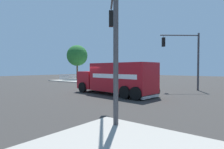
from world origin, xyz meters
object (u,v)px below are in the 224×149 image
(traffic_light_primary, at_px, (186,53))
(pedestrian_near_corner, at_px, (90,74))
(delivery_truck, at_px, (116,78))
(pickup_silver, at_px, (121,78))
(shade_tree_near, at_px, (77,56))
(traffic_light_secondary, at_px, (114,27))

(traffic_light_primary, height_order, pedestrian_near_corner, traffic_light_primary)
(delivery_truck, height_order, pickup_silver, delivery_truck)
(pickup_silver, height_order, shade_tree_near, shade_tree_near)
(delivery_truck, bearing_deg, traffic_light_secondary, 36.45)
(delivery_truck, relative_size, pedestrian_near_corner, 4.94)
(traffic_light_primary, distance_m, pedestrian_near_corner, 23.63)
(traffic_light_secondary, height_order, pedestrian_near_corner, traffic_light_secondary)
(traffic_light_secondary, relative_size, pedestrian_near_corner, 3.76)
(delivery_truck, bearing_deg, pedestrian_near_corner, -129.00)
(traffic_light_primary, height_order, traffic_light_secondary, traffic_light_secondary)
(traffic_light_secondary, relative_size, shade_tree_near, 0.88)
(traffic_light_secondary, relative_size, pickup_silver, 1.16)
(traffic_light_primary, xyz_separation_m, traffic_light_secondary, (13.50, 0.77, 0.24))
(pickup_silver, xyz_separation_m, shade_tree_near, (-1.17, -12.03, 4.29))
(pickup_silver, bearing_deg, pedestrian_near_corner, -107.98)
(delivery_truck, xyz_separation_m, traffic_light_secondary, (6.36, 4.70, 2.76))
(delivery_truck, relative_size, pickup_silver, 1.52)
(traffic_light_primary, relative_size, pickup_silver, 1.14)
(traffic_light_secondary, xyz_separation_m, shade_tree_near, (-18.82, -24.24, 0.78))
(traffic_light_secondary, distance_m, pedestrian_near_corner, 31.35)
(pickup_silver, relative_size, shade_tree_near, 0.76)
(delivery_truck, distance_m, shade_tree_near, 23.44)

